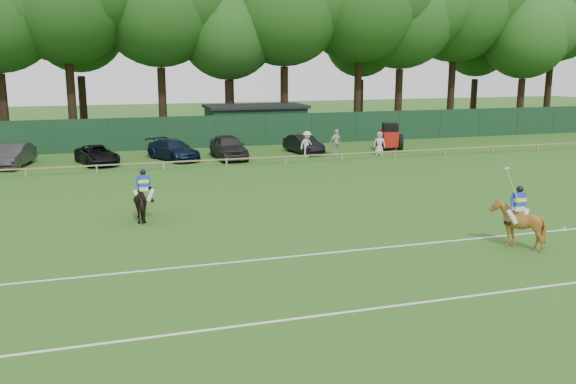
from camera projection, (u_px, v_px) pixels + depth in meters
name	position (u px, v px, depth m)	size (l,w,h in m)	color
ground	(299.00, 247.00, 22.18)	(160.00, 160.00, 0.00)	#1E4C14
horse_dark	(144.00, 202.00, 25.75)	(0.88, 1.92, 1.62)	black
horse_chestnut	(517.00, 224.00, 21.92)	(1.41, 1.59, 1.75)	brown
sedan_grey	(14.00, 155.00, 38.94)	(1.56, 4.47, 1.47)	#2D2D2F
suv_black	(97.00, 155.00, 39.92)	(2.04, 4.42, 1.23)	black
sedan_navy	(173.00, 150.00, 41.73)	(1.92, 4.73, 1.37)	#101A33
hatch_grey	(228.00, 147.00, 42.21)	(1.95, 4.85, 1.65)	#29292B
estate_black	(303.00, 144.00, 44.71)	(1.41, 4.04, 1.33)	black
spectator_left	(307.00, 144.00, 42.92)	(1.18, 0.68, 1.83)	beige
spectator_mid	(336.00, 142.00, 43.69)	(1.10, 0.46, 1.88)	beige
spectator_right	(379.00, 143.00, 43.78)	(0.83, 0.54, 1.69)	beige
rider_dark	(144.00, 185.00, 25.58)	(0.94, 0.38, 1.41)	silver
rider_chestnut	(519.00, 203.00, 21.75)	(0.94, 0.60, 2.05)	silver
polo_ball	(564.00, 228.00, 24.49)	(0.09, 0.09, 0.09)	silver
pitch_lines	(335.00, 279.00, 18.91)	(60.00, 5.10, 0.01)	silver
pitch_rail	(211.00, 160.00, 38.89)	(62.10, 0.10, 0.50)	#997F5B
perimeter_fence	(190.00, 132.00, 47.13)	(92.08, 0.08, 2.50)	#14351E
utility_shed	(256.00, 123.00, 51.61)	(8.40, 4.40, 3.04)	#14331E
tree_row	(200.00, 136.00, 55.44)	(96.00, 12.00, 21.00)	#26561C
tractor	(389.00, 137.00, 46.05)	(2.26, 2.84, 2.09)	#AE1810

